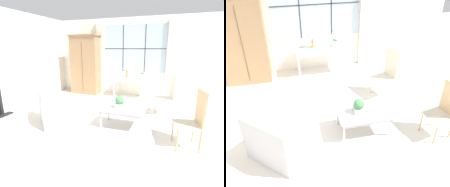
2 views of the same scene
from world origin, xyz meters
TOP-DOWN VIEW (x-y plane):
  - ground_plane at (0.00, 0.00)m, footprint 14.00×14.00m
  - wall_back_windowed at (0.00, 3.02)m, footprint 7.20×0.14m
  - wall_left at (-3.03, 0.60)m, footprint 0.06×7.20m
  - armoire at (-1.81, 2.67)m, footprint 1.14×0.61m
  - console_table at (0.09, 2.68)m, footprint 1.40×0.53m
  - table_lamp at (-0.16, 2.68)m, footprint 0.30×0.30m
  - potted_orchid at (0.37, 2.64)m, footprint 0.16×0.13m
  - armchair_upholstered at (-1.12, -0.08)m, footprint 1.27×1.27m
  - side_chair_wooden at (1.34, 1.30)m, footprint 0.55×0.55m
  - accent_chair_wooden at (1.83, -0.22)m, footprint 0.52×0.52m
  - coffee_table at (0.42, 0.18)m, footprint 0.97×0.61m
  - potted_plant_small at (0.33, 0.21)m, footprint 0.21×0.21m
  - pillar_candle at (0.51, 0.18)m, footprint 0.10×0.10m

SIDE VIEW (x-z plane):
  - ground_plane at x=0.00m, z-range 0.00..0.00m
  - armchair_upholstered at x=-1.12m, z-range -0.16..0.71m
  - coffee_table at x=0.42m, z-range 0.17..0.61m
  - pillar_candle at x=0.51m, z-range 0.42..0.56m
  - potted_plant_small at x=0.33m, z-range 0.43..0.71m
  - accent_chair_wooden at x=1.83m, z-range 0.05..1.11m
  - side_chair_wooden at x=1.34m, z-range 0.05..1.15m
  - console_table at x=0.09m, z-range 0.29..1.03m
  - potted_orchid at x=0.37m, z-range 0.68..1.11m
  - table_lamp at x=-0.16m, z-range 0.86..1.30m
  - armoire at x=-1.81m, z-range 0.01..2.23m
  - wall_left at x=-3.03m, z-range 0.00..2.80m
  - wall_back_windowed at x=0.00m, z-range 0.01..2.81m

